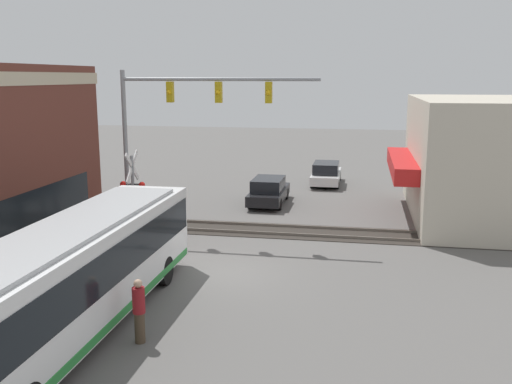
{
  "coord_description": "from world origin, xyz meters",
  "views": [
    {
      "loc": [
        -19.38,
        -4.86,
        7.05
      ],
      "look_at": [
        4.58,
        -0.39,
        2.12
      ],
      "focal_mm": 40.0,
      "sensor_mm": 36.0,
      "label": 1
    }
  ],
  "objects_px": {
    "parked_car_black": "(269,192)",
    "pedestrian_at_crossing": "(141,220)",
    "crossing_signal": "(133,184)",
    "pedestrian_near_bus": "(139,310)",
    "city_bus": "(75,273)",
    "parked_car_white": "(326,174)"
  },
  "relations": [
    {
      "from": "parked_car_white",
      "to": "pedestrian_at_crossing",
      "type": "relative_size",
      "value": 2.69
    },
    {
      "from": "crossing_signal",
      "to": "pedestrian_at_crossing",
      "type": "xyz_separation_m",
      "value": [
        -0.87,
        -0.69,
        -1.4
      ]
    },
    {
      "from": "parked_car_black",
      "to": "pedestrian_near_bus",
      "type": "relative_size",
      "value": 2.57
    },
    {
      "from": "pedestrian_at_crossing",
      "to": "parked_car_white",
      "type": "bearing_deg",
      "value": -25.98
    },
    {
      "from": "pedestrian_at_crossing",
      "to": "pedestrian_near_bus",
      "type": "bearing_deg",
      "value": -158.58
    },
    {
      "from": "city_bus",
      "to": "pedestrian_at_crossing",
      "type": "height_order",
      "value": "city_bus"
    },
    {
      "from": "city_bus",
      "to": "parked_car_black",
      "type": "relative_size",
      "value": 2.69
    },
    {
      "from": "parked_car_black",
      "to": "pedestrian_at_crossing",
      "type": "bearing_deg",
      "value": 151.78
    },
    {
      "from": "city_bus",
      "to": "parked_car_black",
      "type": "height_order",
      "value": "city_bus"
    },
    {
      "from": "city_bus",
      "to": "parked_car_black",
      "type": "xyz_separation_m",
      "value": [
        17.22,
        -2.6,
        -1.03
      ]
    },
    {
      "from": "crossing_signal",
      "to": "pedestrian_near_bus",
      "type": "xyz_separation_m",
      "value": [
        -10.29,
        -4.39,
        -1.37
      ]
    },
    {
      "from": "parked_car_white",
      "to": "pedestrian_near_bus",
      "type": "bearing_deg",
      "value": 171.85
    },
    {
      "from": "pedestrian_at_crossing",
      "to": "pedestrian_near_bus",
      "type": "relative_size",
      "value": 0.97
    },
    {
      "from": "parked_car_white",
      "to": "pedestrian_at_crossing",
      "type": "height_order",
      "value": "pedestrian_at_crossing"
    },
    {
      "from": "crossing_signal",
      "to": "parked_car_white",
      "type": "xyz_separation_m",
      "value": [
        13.8,
        -7.84,
        -1.6
      ]
    },
    {
      "from": "crossing_signal",
      "to": "parked_car_black",
      "type": "xyz_separation_m",
      "value": [
        7.23,
        -5.04,
        -1.59
      ]
    },
    {
      "from": "city_bus",
      "to": "crossing_signal",
      "type": "distance_m",
      "value": 10.3
    },
    {
      "from": "pedestrian_near_bus",
      "to": "parked_car_black",
      "type": "bearing_deg",
      "value": -2.12
    },
    {
      "from": "parked_car_black",
      "to": "pedestrian_near_bus",
      "type": "xyz_separation_m",
      "value": [
        -17.52,
        0.65,
        0.22
      ]
    },
    {
      "from": "crossing_signal",
      "to": "pedestrian_near_bus",
      "type": "relative_size",
      "value": 2.12
    },
    {
      "from": "pedestrian_at_crossing",
      "to": "city_bus",
      "type": "bearing_deg",
      "value": -169.17
    },
    {
      "from": "crossing_signal",
      "to": "pedestrian_at_crossing",
      "type": "relative_size",
      "value": 2.18
    }
  ]
}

